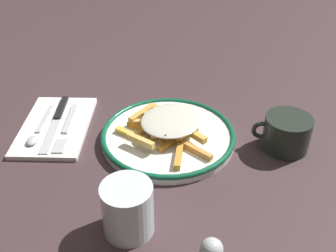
% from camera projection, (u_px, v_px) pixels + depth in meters
% --- Properties ---
extents(ground_plane, '(2.60, 2.60, 0.00)m').
position_uv_depth(ground_plane, '(168.00, 140.00, 0.84)').
color(ground_plane, '#3D2B2D').
extents(plate, '(0.28, 0.28, 0.02)m').
position_uv_depth(plate, '(168.00, 136.00, 0.84)').
color(plate, white).
rests_on(plate, ground_plane).
extents(fries_heap, '(0.20, 0.21, 0.04)m').
position_uv_depth(fries_heap, '(168.00, 123.00, 0.83)').
color(fries_heap, '#EBC155').
rests_on(fries_heap, plate).
extents(napkin, '(0.15, 0.23, 0.01)m').
position_uv_depth(napkin, '(56.00, 126.00, 0.88)').
color(napkin, white).
rests_on(napkin, ground_plane).
extents(fork, '(0.03, 0.18, 0.01)m').
position_uv_depth(fork, '(67.00, 127.00, 0.86)').
color(fork, silver).
rests_on(fork, napkin).
extents(knife, '(0.04, 0.21, 0.01)m').
position_uv_depth(knife, '(57.00, 118.00, 0.89)').
color(knife, black).
rests_on(knife, napkin).
extents(spoon, '(0.02, 0.15, 0.01)m').
position_uv_depth(spoon, '(37.00, 131.00, 0.85)').
color(spoon, silver).
rests_on(spoon, napkin).
extents(water_glass, '(0.08, 0.08, 0.09)m').
position_uv_depth(water_glass, '(128.00, 209.00, 0.62)').
color(water_glass, silver).
rests_on(water_glass, ground_plane).
extents(coffee_mug, '(0.12, 0.09, 0.07)m').
position_uv_depth(coffee_mug, '(286.00, 133.00, 0.81)').
color(coffee_mug, '#242C25').
rests_on(coffee_mug, ground_plane).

